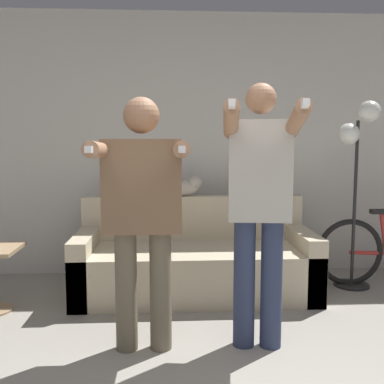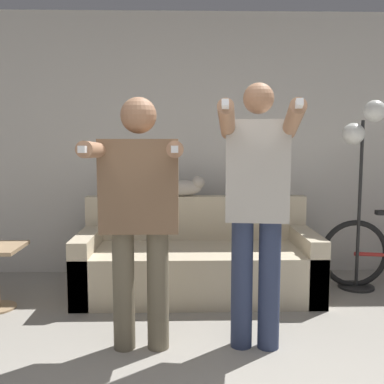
{
  "view_description": "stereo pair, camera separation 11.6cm",
  "coord_description": "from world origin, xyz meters",
  "views": [
    {
      "loc": [
        -0.25,
        -1.66,
        1.35
      ],
      "look_at": [
        -0.06,
        1.65,
        0.97
      ],
      "focal_mm": 42.0,
      "sensor_mm": 36.0,
      "label": 1
    },
    {
      "loc": [
        -0.13,
        -1.67,
        1.35
      ],
      "look_at": [
        -0.06,
        1.65,
        0.97
      ],
      "focal_mm": 42.0,
      "sensor_mm": 36.0,
      "label": 2
    }
  ],
  "objects": [
    {
      "name": "wall_back",
      "position": [
        0.0,
        2.89,
        1.3
      ],
      "size": [
        10.0,
        0.05,
        2.6
      ],
      "color": "beige",
      "rests_on": "ground_plane"
    },
    {
      "name": "cat",
      "position": [
        -0.12,
        2.52,
        0.91
      ],
      "size": [
        0.54,
        0.13,
        0.19
      ],
      "color": "#B7AD9E",
      "rests_on": "couch"
    },
    {
      "name": "person_left",
      "position": [
        -0.4,
        1.12,
        0.95
      ],
      "size": [
        0.56,
        0.67,
        1.62
      ],
      "rotation": [
        0.0,
        0.0,
        -0.0
      ],
      "color": "#6B604C",
      "rests_on": "ground_plane"
    },
    {
      "name": "person_right",
      "position": [
        0.34,
        1.12,
        0.98
      ],
      "size": [
        0.52,
        0.7,
        1.7
      ],
      "rotation": [
        0.0,
        0.0,
        -0.13
      ],
      "color": "#2D3856",
      "rests_on": "ground_plane"
    },
    {
      "name": "floor_lamp",
      "position": [
        1.48,
        2.3,
        1.27
      ],
      "size": [
        0.37,
        0.32,
        1.7
      ],
      "color": "black",
      "rests_on": "ground_plane"
    },
    {
      "name": "couch",
      "position": [
        0.0,
        2.2,
        0.27
      ],
      "size": [
        2.06,
        0.85,
        0.83
      ],
      "color": "beige",
      "rests_on": "ground_plane"
    }
  ]
}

